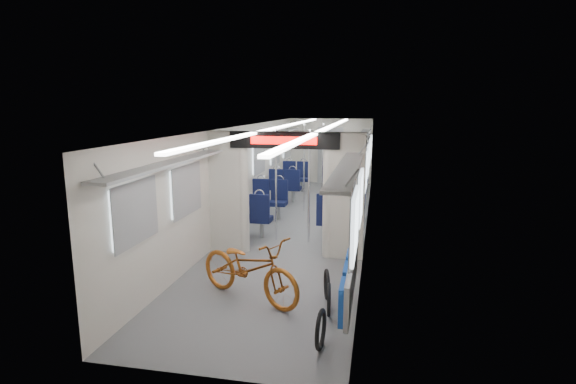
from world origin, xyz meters
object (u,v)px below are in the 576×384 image
(flip_bench, at_px, (350,275))
(seat_bay_near_left, at_px, (260,205))
(bike_hoop_a, at_px, (321,331))
(stanchion_far_left, at_px, (304,168))
(seat_bay_far_right, at_px, (353,180))
(bicycle, at_px, (249,268))
(seat_bay_near_right, at_px, (343,206))
(bike_hoop_c, at_px, (327,286))
(stanchion_far_right, at_px, (323,167))
(stanchion_near_left, at_px, (276,186))
(bike_hoop_b, at_px, (329,301))
(stanchion_near_right, at_px, (309,187))
(seat_bay_far_left, at_px, (291,179))

(flip_bench, xyz_separation_m, seat_bay_near_left, (-2.29, 4.08, -0.05))
(bike_hoop_a, distance_m, stanchion_far_left, 6.94)
(seat_bay_far_right, bearing_deg, flip_bench, -86.95)
(seat_bay_near_left, bearing_deg, bicycle, -77.58)
(seat_bay_near_right, relative_size, seat_bay_far_right, 1.08)
(bicycle, distance_m, bike_hoop_c, 1.15)
(stanchion_far_right, bearing_deg, stanchion_near_left, -100.88)
(flip_bench, bearing_deg, bike_hoop_a, -107.12)
(seat_bay_far_right, bearing_deg, stanchion_near_left, -105.51)
(bike_hoop_b, xyz_separation_m, stanchion_far_right, (-0.86, 6.25, 0.95))
(stanchion_near_right, bearing_deg, bike_hoop_b, -76.48)
(bicycle, bearing_deg, flip_bench, -73.73)
(bike_hoop_b, height_order, stanchion_far_left, stanchion_far_left)
(bike_hoop_b, distance_m, seat_bay_far_left, 8.00)
(bike_hoop_c, distance_m, seat_bay_far_right, 7.39)
(seat_bay_far_right, xyz_separation_m, stanchion_far_left, (-1.16, -1.99, 0.62))
(bike_hoop_a, distance_m, stanchion_near_right, 4.21)
(bicycle, height_order, stanchion_far_right, stanchion_far_right)
(stanchion_far_left, bearing_deg, flip_bench, -74.97)
(seat_bay_far_right, distance_m, stanchion_far_left, 2.39)
(bike_hoop_c, bearing_deg, seat_bay_near_left, 118.28)
(stanchion_near_left, relative_size, stanchion_near_right, 1.00)
(seat_bay_near_right, xyz_separation_m, stanchion_far_right, (-0.71, 1.98, 0.60))
(stanchion_near_left, bearing_deg, stanchion_far_left, 87.04)
(seat_bay_far_left, bearing_deg, bike_hoop_b, -75.36)
(bike_hoop_a, relative_size, stanchion_near_right, 0.21)
(bike_hoop_a, bearing_deg, bike_hoop_c, 93.57)
(seat_bay_far_left, xyz_separation_m, stanchion_far_right, (1.16, -1.49, 0.62))
(bicycle, distance_m, seat_bay_far_left, 7.50)
(stanchion_near_right, bearing_deg, bike_hoop_c, -75.76)
(seat_bay_near_left, bearing_deg, bike_hoop_c, -61.72)
(bike_hoop_b, distance_m, stanchion_far_right, 6.38)
(bike_hoop_b, distance_m, stanchion_near_right, 3.41)
(bike_hoop_c, relative_size, stanchion_near_right, 0.20)
(bike_hoop_b, distance_m, stanchion_near_left, 3.65)
(stanchion_near_left, bearing_deg, seat_bay_near_left, 122.69)
(seat_bay_far_right, relative_size, stanchion_far_right, 0.86)
(stanchion_near_left, bearing_deg, stanchion_near_right, -2.33)
(bike_hoop_c, height_order, seat_bay_far_right, seat_bay_far_right)
(seat_bay_near_left, xyz_separation_m, stanchion_far_right, (1.16, 2.15, 0.62))
(seat_bay_far_left, bearing_deg, stanchion_far_right, -52.16)
(bike_hoop_a, bearing_deg, bicycle, 135.95)
(bike_hoop_c, bearing_deg, stanchion_near_right, 104.24)
(seat_bay_far_right, xyz_separation_m, stanchion_far_right, (-0.71, -1.64, 0.62))
(bike_hoop_b, height_order, seat_bay_near_right, seat_bay_near_right)
(seat_bay_near_right, xyz_separation_m, seat_bay_far_left, (-1.87, 3.47, -0.02))
(bike_hoop_a, height_order, stanchion_near_right, stanchion_near_right)
(bike_hoop_c, xyz_separation_m, seat_bay_near_right, (-0.07, 3.76, 0.35))
(seat_bay_far_right, height_order, stanchion_far_left, stanchion_far_left)
(stanchion_near_right, relative_size, stanchion_far_left, 1.00)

